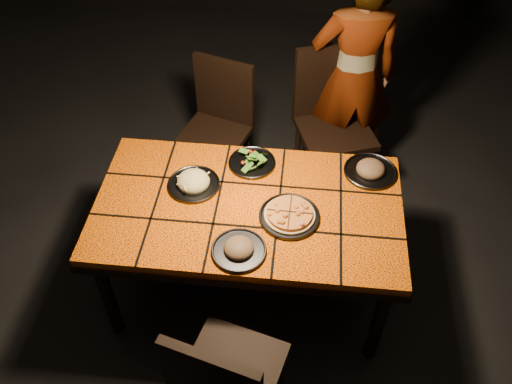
# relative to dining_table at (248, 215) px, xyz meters

# --- Properties ---
(room_shell) EXTENTS (6.04, 7.04, 3.08)m
(room_shell) POSITION_rel_dining_table_xyz_m (0.00, 0.00, 0.83)
(room_shell) COLOR black
(room_shell) RESTS_ON ground
(dining_table) EXTENTS (1.62, 0.92, 0.75)m
(dining_table) POSITION_rel_dining_table_xyz_m (0.00, 0.00, 0.00)
(dining_table) COLOR #FF6708
(dining_table) RESTS_ON ground
(chair_near) EXTENTS (0.52, 0.52, 0.95)m
(chair_near) POSITION_rel_dining_table_xyz_m (-0.01, -0.86, -0.13)
(chair_near) COLOR black
(chair_near) RESTS_ON ground
(chair_far_left) EXTENTS (0.53, 0.53, 0.94)m
(chair_far_left) POSITION_rel_dining_table_xyz_m (-0.31, 0.95, -0.14)
(chair_far_left) COLOR black
(chair_far_left) RESTS_ON ground
(chair_far_right) EXTENTS (0.59, 0.59, 1.03)m
(chair_far_right) POSITION_rel_dining_table_xyz_m (0.44, 1.04, -0.08)
(chair_far_right) COLOR black
(chair_far_right) RESTS_ON ground
(diner) EXTENTS (0.63, 0.46, 1.60)m
(diner) POSITION_rel_dining_table_xyz_m (0.56, 1.14, 0.13)
(diner) COLOR brown
(diner) RESTS_ON ground
(plate_pizza) EXTENTS (0.31, 0.31, 0.04)m
(plate_pizza) POSITION_rel_dining_table_xyz_m (0.22, -0.07, 0.10)
(plate_pizza) COLOR #333337
(plate_pizza) RESTS_ON dining_table
(plate_pasta) EXTENTS (0.28, 0.28, 0.09)m
(plate_pasta) POSITION_rel_dining_table_xyz_m (-0.31, 0.11, 0.10)
(plate_pasta) COLOR #333337
(plate_pasta) RESTS_ON dining_table
(plate_salad) EXTENTS (0.26, 0.26, 0.07)m
(plate_salad) POSITION_rel_dining_table_xyz_m (-0.01, 0.31, 0.10)
(plate_salad) COLOR #333337
(plate_salad) RESTS_ON dining_table
(plate_mushroom_a) EXTENTS (0.27, 0.27, 0.09)m
(plate_mushroom_a) POSITION_rel_dining_table_xyz_m (-0.01, -0.31, 0.10)
(plate_mushroom_a) COLOR #333337
(plate_mushroom_a) RESTS_ON dining_table
(plate_mushroom_b) EXTENTS (0.29, 0.29, 0.10)m
(plate_mushroom_b) POSITION_rel_dining_table_xyz_m (0.64, 0.31, 0.10)
(plate_mushroom_b) COLOR #333337
(plate_mushroom_b) RESTS_ON dining_table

